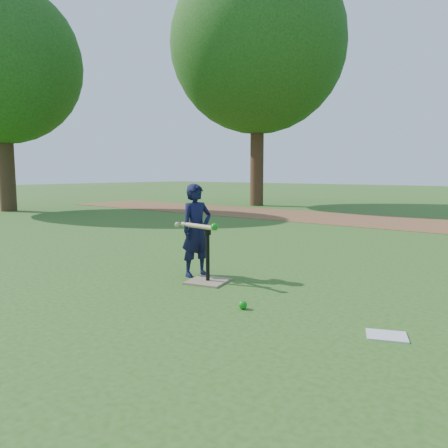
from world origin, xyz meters
The scene contains 9 objects.
ground centered at (0.00, 0.00, 0.00)m, with size 80.00×80.00×0.00m, color #285116.
dirt_strip centered at (0.00, 7.50, 0.01)m, with size 24.00×3.00×0.01m, color brown.
child centered at (-0.16, 0.19, 0.56)m, with size 0.41×0.27×1.13m, color black.
wiffle_ball_ground centered at (1.07, -0.52, 0.04)m, with size 0.08×0.08×0.08m, color #0D9314.
clipboard centered at (2.34, -0.37, 0.01)m, with size 0.30×0.23×0.01m, color silver.
batting_tee centered at (0.16, 0.03, 0.11)m, with size 0.52×0.52×0.61m.
swing_action centered at (0.07, -0.01, 0.65)m, with size 0.65×0.16×0.09m.
tree_left centered at (-6.00, 10.00, 5.87)m, with size 6.40×6.40×9.08m.
tree_back centered at (-11.00, 3.00, 4.65)m, with size 5.00×5.00×7.17m.
Camera 1 is at (3.39, -3.70, 1.26)m, focal length 35.00 mm.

